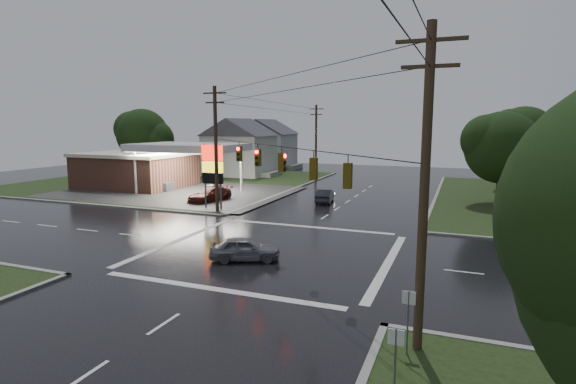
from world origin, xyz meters
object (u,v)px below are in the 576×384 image
(tree_ne_far, at_px, (524,138))
(car_pump, at_px, (210,194))
(car_north, at_px, (325,196))
(utility_pole_se, at_px, (424,188))
(utility_pole_n, at_px, (316,140))
(gas_station, at_px, (144,167))
(house_near, at_px, (240,146))
(tree_nw_behind, at_px, (143,135))
(tree_ne_near, at_px, (504,148))
(pylon_sign, at_px, (212,166))
(car_crossing, at_px, (245,249))
(utility_pole_nw, at_px, (216,148))
(house_far, at_px, (266,143))

(tree_ne_far, distance_m, car_pump, 36.58)
(tree_ne_far, distance_m, car_north, 25.70)
(utility_pole_se, height_order, utility_pole_n, utility_pole_se)
(utility_pole_n, bearing_deg, gas_station, -131.47)
(house_near, relative_size, tree_nw_behind, 1.10)
(utility_pole_n, xyz_separation_m, tree_ne_near, (23.64, -16.01, 0.09))
(pylon_sign, bearing_deg, car_crossing, -52.96)
(car_crossing, bearing_deg, utility_pole_nw, 12.36)
(pylon_sign, height_order, house_far, house_far)
(pylon_sign, height_order, car_north, pylon_sign)
(tree_ne_near, xyz_separation_m, tree_ne_far, (3.01, 12.00, 0.62))
(pylon_sign, relative_size, tree_ne_near, 0.67)
(gas_station, relative_size, utility_pole_n, 2.50)
(utility_pole_n, xyz_separation_m, car_pump, (-3.50, -24.00, -4.74))
(house_far, distance_m, tree_ne_far, 41.57)
(car_crossing, height_order, car_pump, car_pump)
(utility_pole_n, height_order, car_crossing, utility_pole_n)
(pylon_sign, xyz_separation_m, house_near, (-10.45, 25.50, 0.39))
(pylon_sign, bearing_deg, car_pump, 125.54)
(pylon_sign, height_order, utility_pole_nw, utility_pole_nw)
(house_near, bearing_deg, utility_pole_se, -56.21)
(tree_nw_behind, distance_m, car_pump, 26.83)
(tree_nw_behind, bearing_deg, pylon_sign, -39.87)
(tree_nw_behind, distance_m, car_crossing, 46.57)
(house_far, distance_m, tree_nw_behind, 21.65)
(gas_station, bearing_deg, house_near, 73.83)
(pylon_sign, xyz_separation_m, tree_ne_far, (27.65, 23.49, 2.17))
(car_pump, bearing_deg, tree_ne_far, 48.36)
(tree_ne_near, bearing_deg, car_crossing, -121.53)
(car_north, bearing_deg, tree_ne_far, -148.61)
(tree_ne_near, height_order, car_pump, tree_ne_near)
(car_pump, bearing_deg, tree_ne_near, 31.22)
(tree_ne_far, height_order, car_crossing, tree_ne_far)
(house_near, xyz_separation_m, tree_ne_far, (38.10, -2.01, 1.77))
(tree_ne_near, xyz_separation_m, car_north, (-16.16, -4.21, -4.88))
(car_north, height_order, car_crossing, car_crossing)
(tree_nw_behind, relative_size, car_crossing, 2.47)
(utility_pole_se, distance_m, house_far, 65.55)
(gas_station, xyz_separation_m, house_near, (4.73, 16.30, 1.86))
(gas_station, relative_size, house_far, 2.37)
(house_far, bearing_deg, house_near, -85.24)
(tree_ne_near, bearing_deg, utility_pole_se, -98.38)
(house_far, relative_size, car_north, 2.69)
(tree_ne_near, bearing_deg, car_pump, -163.59)
(utility_pole_nw, bearing_deg, utility_pole_n, 90.00)
(utility_pole_n, distance_m, car_pump, 24.71)
(car_pump, bearing_deg, car_crossing, -38.46)
(gas_station, bearing_deg, tree_nw_behind, 128.42)
(utility_pole_se, xyz_separation_m, house_far, (-31.45, 57.50, -1.32))
(gas_station, xyz_separation_m, house_far, (3.73, 28.30, 1.86))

